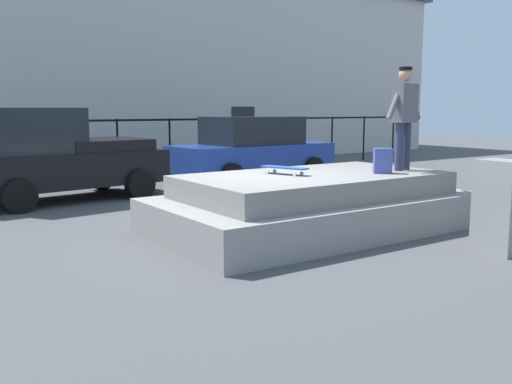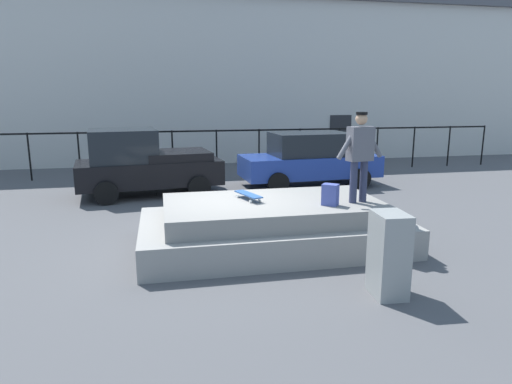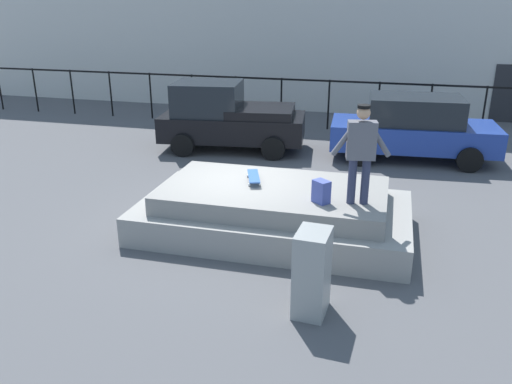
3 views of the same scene
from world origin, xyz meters
The scene contains 10 objects.
ground_plane centered at (0.00, 0.00, 0.00)m, with size 60.00×60.00×0.00m, color #4C4C4F.
concrete_ledge centered at (0.84, -0.33, 0.41)m, with size 5.01×2.76×0.90m.
skateboarder centered at (2.40, -0.75, 1.88)m, with size 0.99×0.32×1.68m.
skateboard centered at (0.41, -0.14, 1.00)m, with size 0.44×0.81×0.12m.
backpack centered at (1.79, -0.88, 1.10)m, with size 0.28×0.20×0.40m, color #3F4C99.
car_black_pickup_near centered at (-1.70, 4.88, 0.94)m, with size 4.26×2.41×1.93m.
car_blue_sedan_mid centered at (3.45, 5.24, 0.87)m, with size 4.47×2.27×1.71m.
utility_box centered at (1.96, -2.83, 0.62)m, with size 0.44×0.60×1.25m, color gray.
fence_row centered at (0.00, 8.03, 1.11)m, with size 24.06×0.06×1.64m.
warehouse_building centered at (0.00, 15.06, 3.56)m, with size 34.19×9.23×7.10m.
Camera 2 is at (-1.21, -8.50, 2.89)m, focal length 31.72 mm.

